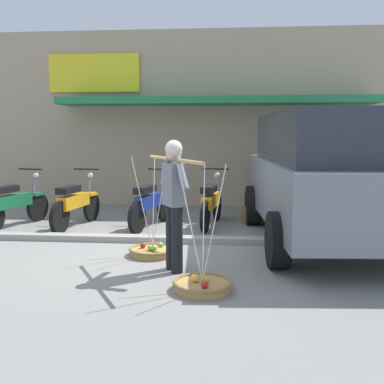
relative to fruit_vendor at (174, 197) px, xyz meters
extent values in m
plane|color=gray|center=(-0.59, 0.84, -0.98)|extent=(90.00, 90.00, 0.00)
cube|color=gray|center=(-0.59, 1.54, -0.93)|extent=(20.00, 0.24, 0.10)
cylinder|color=black|center=(-0.05, 0.08, -0.55)|extent=(0.15, 0.15, 0.86)
cylinder|color=black|center=(0.05, -0.08, -0.55)|extent=(0.15, 0.15, 0.86)
cube|color=slate|center=(0.00, 0.00, 0.15)|extent=(0.34, 0.39, 0.54)
sphere|color=#E0B78E|center=(0.00, 0.00, 0.56)|extent=(0.21, 0.21, 0.21)
sphere|color=silver|center=(0.00, 0.00, 0.61)|extent=(0.22, 0.22, 0.22)
cylinder|color=slate|center=(-0.12, 0.21, 0.32)|extent=(0.25, 0.34, 0.43)
cylinder|color=slate|center=(0.12, -0.21, 0.32)|extent=(0.25, 0.34, 0.43)
cylinder|color=tan|center=(0.00, 0.00, 0.47)|extent=(0.87, 1.46, 0.04)
cylinder|color=#B2894C|center=(-0.42, 0.72, -0.93)|extent=(0.64, 0.64, 0.09)
torus|color=olive|center=(-0.42, 0.72, -0.88)|extent=(0.69, 0.69, 0.05)
sphere|color=#73B144|center=(-0.38, 0.62, -0.84)|extent=(0.09, 0.09, 0.09)
sphere|color=red|center=(-0.42, 0.73, -0.85)|extent=(0.08, 0.08, 0.08)
sphere|color=#77B846|center=(-0.43, 0.63, -0.84)|extent=(0.09, 0.09, 0.09)
sphere|color=#B0201B|center=(-0.57, 0.78, -0.85)|extent=(0.08, 0.08, 0.08)
sphere|color=#79BB47|center=(-0.28, 0.59, -0.79)|extent=(0.09, 0.09, 0.09)
cylinder|color=silver|center=(-0.42, 0.87, -0.21)|extent=(0.01, 0.31, 1.36)
cylinder|color=silver|center=(-0.54, 0.65, -0.21)|extent=(0.27, 0.16, 1.36)
cylinder|color=silver|center=(-0.29, 0.65, -0.21)|extent=(0.27, 0.16, 1.36)
cylinder|color=#B2894C|center=(0.42, -0.72, -0.93)|extent=(0.64, 0.64, 0.09)
torus|color=olive|center=(0.42, -0.72, -0.88)|extent=(0.69, 0.69, 0.05)
sphere|color=gold|center=(0.45, -0.71, -0.85)|extent=(0.08, 0.08, 0.08)
sphere|color=yellow|center=(0.33, -0.70, -0.84)|extent=(0.10, 0.10, 0.10)
sphere|color=red|center=(0.45, -0.90, -0.85)|extent=(0.08, 0.08, 0.08)
cylinder|color=silver|center=(0.42, -0.57, -0.21)|extent=(0.01, 0.31, 1.36)
cylinder|color=silver|center=(0.29, -0.79, -0.21)|extent=(0.27, 0.16, 1.36)
cylinder|color=silver|center=(0.54, -0.79, -0.21)|extent=(0.27, 0.16, 1.36)
cylinder|color=black|center=(-3.19, 3.12, -0.69)|extent=(0.23, 0.58, 0.58)
cube|color=#19663D|center=(-3.19, 3.12, -0.43)|extent=(0.21, 0.31, 0.06)
cube|color=#19663D|center=(-3.38, 2.43, -0.47)|extent=(0.43, 0.92, 0.24)
cube|color=black|center=(-3.43, 2.25, -0.23)|extent=(0.36, 0.60, 0.12)
cylinder|color=slate|center=(-3.22, 3.02, -0.30)|extent=(0.14, 0.30, 0.76)
cylinder|color=black|center=(-3.24, 2.95, 0.09)|extent=(0.53, 0.18, 0.04)
sphere|color=silver|center=(-3.20, 3.10, -0.05)|extent=(0.11, 0.11, 0.11)
cylinder|color=black|center=(-2.10, 3.22, -0.69)|extent=(0.17, 0.59, 0.58)
cylinder|color=black|center=(-2.30, 1.99, -0.69)|extent=(0.17, 0.59, 0.58)
cube|color=orange|center=(-2.10, 3.22, -0.43)|extent=(0.18, 0.30, 0.06)
cube|color=orange|center=(-2.22, 2.51, -0.47)|extent=(0.34, 0.92, 0.24)
cube|color=black|center=(-2.25, 2.33, -0.23)|extent=(0.31, 0.59, 0.12)
cylinder|color=slate|center=(-2.12, 3.12, -0.30)|extent=(0.11, 0.30, 0.76)
cylinder|color=black|center=(-2.13, 3.04, 0.09)|extent=(0.54, 0.12, 0.04)
sphere|color=silver|center=(-2.11, 3.20, -0.05)|extent=(0.11, 0.11, 0.11)
cylinder|color=black|center=(-0.63, 3.34, -0.69)|extent=(0.22, 0.58, 0.58)
cylinder|color=black|center=(-0.94, 2.14, -0.69)|extent=(0.22, 0.58, 0.58)
cube|color=navy|center=(-0.63, 3.34, -0.43)|extent=(0.21, 0.31, 0.06)
cube|color=navy|center=(-0.81, 2.65, -0.47)|extent=(0.42, 0.92, 0.24)
cube|color=black|center=(-0.85, 2.47, -0.23)|extent=(0.35, 0.60, 0.12)
cylinder|color=slate|center=(-0.65, 3.25, -0.30)|extent=(0.13, 0.30, 0.76)
cylinder|color=black|center=(-0.67, 3.17, 0.09)|extent=(0.53, 0.17, 0.04)
sphere|color=silver|center=(-0.63, 3.32, -0.05)|extent=(0.11, 0.11, 0.11)
cylinder|color=black|center=(0.44, 3.55, -0.69)|extent=(0.16, 0.59, 0.58)
cylinder|color=black|center=(0.26, 2.32, -0.69)|extent=(0.16, 0.59, 0.58)
cube|color=orange|center=(0.44, 3.55, -0.43)|extent=(0.18, 0.30, 0.06)
cube|color=orange|center=(0.33, 2.83, -0.47)|extent=(0.32, 0.92, 0.24)
cube|color=black|center=(0.31, 2.66, -0.23)|extent=(0.30, 0.59, 0.12)
cylinder|color=slate|center=(0.42, 3.45, -0.30)|extent=(0.10, 0.30, 0.76)
cylinder|color=black|center=(0.41, 3.37, 0.09)|extent=(0.54, 0.11, 0.04)
sphere|color=silver|center=(0.43, 3.53, -0.05)|extent=(0.11, 0.11, 0.11)
cube|color=slate|center=(2.20, 1.77, -0.12)|extent=(2.22, 4.82, 0.96)
cube|color=#282D38|center=(2.21, 1.62, 0.74)|extent=(1.96, 3.78, 0.76)
cube|color=black|center=(2.03, 4.17, -0.30)|extent=(1.62, 0.21, 0.44)
cylinder|color=black|center=(1.15, 3.15, -0.60)|extent=(0.31, 0.78, 0.76)
cylinder|color=black|center=(3.05, 3.29, -0.60)|extent=(0.31, 0.78, 0.76)
cylinder|color=black|center=(1.35, 0.25, -0.60)|extent=(0.31, 0.78, 0.76)
cube|color=silver|center=(2.03, 4.13, -0.48)|extent=(0.44, 0.05, 0.12)
cube|color=tan|center=(0.33, 7.81, 1.12)|extent=(13.00, 5.00, 4.20)
cube|color=#237F47|center=(0.33, 4.81, 1.52)|extent=(7.15, 1.00, 0.16)
cube|color=yellow|center=(-2.59, 5.26, 2.22)|extent=(2.20, 0.08, 0.90)
cube|color=black|center=(2.28, 5.29, 0.02)|extent=(1.10, 0.06, 2.00)
cube|color=olive|center=(1.14, 3.37, -0.82)|extent=(0.44, 0.36, 0.32)
camera|label=1|loc=(0.74, -5.75, 0.81)|focal=42.89mm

